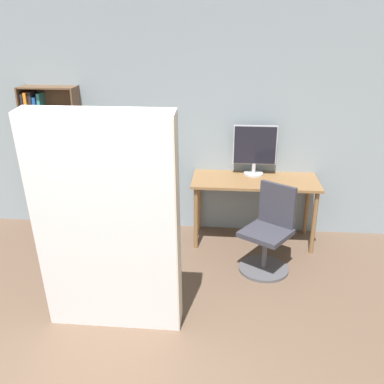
% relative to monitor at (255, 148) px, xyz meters
% --- Properties ---
extents(wall_back, '(8.00, 0.06, 2.70)m').
position_rel_monitor_xyz_m(wall_back, '(-1.20, 0.16, 0.26)').
color(wall_back, gray).
rests_on(wall_back, ground).
extents(desk, '(1.43, 0.61, 0.77)m').
position_rel_monitor_xyz_m(desk, '(0.01, -0.18, -0.42)').
color(desk, brown).
rests_on(desk, ground).
extents(monitor, '(0.50, 0.23, 0.58)m').
position_rel_monitor_xyz_m(monitor, '(0.00, 0.00, 0.00)').
color(monitor, '#B7B7BC').
rests_on(monitor, desk).
extents(office_chair, '(0.61, 0.61, 0.90)m').
position_rel_monitor_xyz_m(office_chair, '(0.14, -0.80, -0.73)').
color(office_chair, '#4C4C51').
rests_on(office_chair, ground).
extents(bookshelf, '(0.65, 0.27, 1.75)m').
position_rel_monitor_xyz_m(bookshelf, '(-2.45, 0.02, -0.21)').
color(bookshelf, brown).
rests_on(bookshelf, ground).
extents(mattress_near, '(1.12, 0.37, 1.87)m').
position_rel_monitor_xyz_m(mattress_near, '(-1.20, -1.87, -0.15)').
color(mattress_near, silver).
rests_on(mattress_near, ground).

